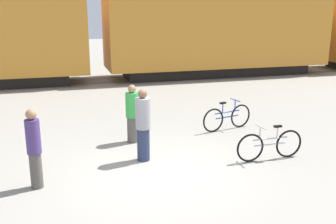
# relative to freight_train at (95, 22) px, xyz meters

# --- Properties ---
(ground_plane) EXTENTS (80.00, 80.00, 0.00)m
(ground_plane) POSITION_rel_freight_train_xyz_m (0.00, -12.03, -2.94)
(ground_plane) COLOR gray
(freight_train) EXTENTS (51.42, 3.14, 5.62)m
(freight_train) POSITION_rel_freight_train_xyz_m (0.00, 0.00, 0.00)
(freight_train) COLOR black
(freight_train) RESTS_ON ground_plane
(rail_near) EXTENTS (63.42, 0.07, 0.01)m
(rail_near) POSITION_rel_freight_train_xyz_m (0.00, -0.72, -2.94)
(rail_near) COLOR #4C4238
(rail_near) RESTS_ON ground_plane
(rail_far) EXTENTS (63.42, 0.07, 0.01)m
(rail_far) POSITION_rel_freight_train_xyz_m (0.00, 0.72, -2.94)
(rail_far) COLOR #4C4238
(rail_far) RESTS_ON ground_plane
(bicycle_silver) EXTENTS (1.78, 0.46, 0.89)m
(bicycle_silver) POSITION_rel_freight_train_xyz_m (2.88, -12.10, -2.57)
(bicycle_silver) COLOR black
(bicycle_silver) RESTS_ON ground_plane
(bicycle_blue) EXTENTS (1.74, 0.52, 0.92)m
(bicycle_blue) POSITION_rel_freight_train_xyz_m (2.89, -9.55, -2.56)
(bicycle_blue) COLOR black
(bicycle_blue) RESTS_ON ground_plane
(person_in_grey) EXTENTS (0.36, 0.36, 1.78)m
(person_in_grey) POSITION_rel_freight_train_xyz_m (-0.11, -11.28, -2.05)
(person_in_grey) COLOR #283351
(person_in_grey) RESTS_ON ground_plane
(person_in_green) EXTENTS (0.37, 0.37, 1.62)m
(person_in_green) POSITION_rel_freight_train_xyz_m (-0.10, -9.87, -2.14)
(person_in_green) COLOR #514C47
(person_in_green) RESTS_ON ground_plane
(person_in_purple) EXTENTS (0.29, 0.29, 1.69)m
(person_in_purple) POSITION_rel_freight_train_xyz_m (-2.58, -12.16, -2.08)
(person_in_purple) COLOR #514C47
(person_in_purple) RESTS_ON ground_plane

